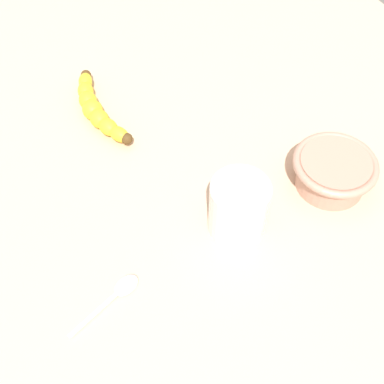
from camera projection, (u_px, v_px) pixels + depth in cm
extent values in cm
cube|color=#DAAF8F|center=(167.00, 179.00, 77.29)|extent=(120.00, 120.00, 3.00)
ellipsoid|color=yellow|center=(85.00, 82.00, 86.30)|extent=(4.33, 3.64, 2.34)
ellipsoid|color=yellow|center=(86.00, 91.00, 84.82)|extent=(4.29, 3.58, 2.67)
ellipsoid|color=yellow|center=(88.00, 101.00, 83.39)|extent=(4.06, 3.47, 3.01)
ellipsoid|color=yellow|center=(93.00, 110.00, 82.04)|extent=(3.75, 3.39, 3.34)
ellipsoid|color=yellow|center=(99.00, 119.00, 80.79)|extent=(4.13, 3.55, 3.01)
ellipsoid|color=yellow|center=(108.00, 127.00, 79.67)|extent=(4.33, 3.65, 2.67)
ellipsoid|color=yellow|center=(119.00, 134.00, 78.70)|extent=(4.35, 3.71, 2.34)
sphere|color=#513819|center=(86.00, 75.00, 87.31)|extent=(1.84, 1.84, 1.84)
sphere|color=#513819|center=(127.00, 139.00, 78.10)|extent=(1.84, 1.84, 1.84)
cylinder|color=silver|center=(238.00, 208.00, 66.59)|extent=(7.93, 7.93, 8.93)
cylinder|color=pink|center=(238.00, 209.00, 66.76)|extent=(7.43, 7.43, 8.00)
cylinder|color=tan|center=(333.00, 173.00, 72.74)|extent=(10.23, 10.23, 5.16)
torus|color=tan|center=(336.00, 164.00, 71.17)|extent=(12.32, 12.32, 1.20)
ellipsoid|color=silver|center=(126.00, 285.00, 64.22)|extent=(3.45, 4.19, 0.80)
cube|color=silver|center=(96.00, 313.00, 61.93)|extent=(3.26, 8.19, 0.25)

